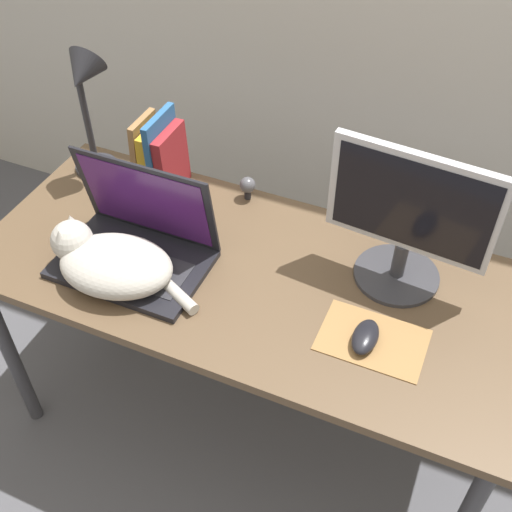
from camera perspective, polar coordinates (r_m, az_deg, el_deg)
The scene contains 10 objects.
ground_plane at distance 2.13m, azimuth -4.29°, elevation -21.12°, with size 12.00×12.00×0.00m, color #4C4C51.
desk at distance 1.74m, azimuth -0.63°, elevation -3.11°, with size 1.47×0.65×0.72m.
laptop at distance 1.71m, azimuth -10.58°, elevation 1.01°, with size 0.39×0.26×0.28m.
cat at distance 1.67m, azimuth -12.87°, elevation -0.51°, with size 0.43×0.25×0.14m.
external_monitor at distance 1.58m, azimuth 13.41°, elevation 3.23°, with size 0.41×0.22×0.39m.
mousepad at distance 1.56m, azimuth 10.33°, elevation -7.34°, with size 0.25×0.17×0.00m.
computer_mouse at distance 1.54m, azimuth 9.69°, elevation -7.10°, with size 0.06×0.11×0.04m.
book_row at distance 1.91m, azimuth -8.57°, elevation 8.75°, with size 0.12×0.16×0.25m.
desk_lamp at distance 1.89m, azimuth -14.98°, elevation 13.72°, with size 0.17×0.17×0.43m.
webcam at distance 1.88m, azimuth -0.76°, elevation 6.26°, with size 0.05×0.05×0.07m.
Camera 1 is at (0.48, -0.75, 1.93)m, focal length 45.00 mm.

